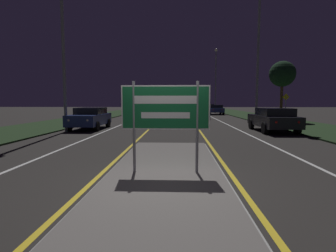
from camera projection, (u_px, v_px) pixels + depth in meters
The scene contains 23 objects.
ground_plane at pixel (164, 184), 5.84m from camera, with size 160.00×160.00×0.00m, color #282623.
median_island at pixel (166, 174), 6.47m from camera, with size 2.90×9.28×0.10m.
verge_left at pixel (80, 119), 26.12m from camera, with size 5.00×100.00×0.08m.
verge_right at pixel (273, 120), 25.35m from camera, with size 5.00×100.00×0.08m.
centre_line_yellow_left at pixel (162, 117), 30.78m from camera, with size 0.12×70.00×0.01m.
centre_line_yellow_right at pixel (190, 117), 30.64m from camera, with size 0.12×70.00×0.01m.
lane_line_white_left at pixel (140, 117), 30.88m from camera, with size 0.12×70.00×0.01m.
lane_line_white_right at pixel (212, 117), 30.54m from camera, with size 0.12×70.00×0.01m.
edge_line_white_left at pixel (115, 117), 31.01m from camera, with size 0.10×70.00×0.01m.
edge_line_white_right at pixel (238, 117), 30.42m from camera, with size 0.10×70.00×0.01m.
highway_sign at pixel (165, 110), 6.32m from camera, with size 2.14×0.07×2.22m.
streetlight_left_near at pixel (62, 13), 15.25m from camera, with size 0.54×0.54×11.00m.
streetlight_right_near at pixel (259, 26), 19.34m from camera, with size 0.60×0.60×11.04m.
streetlight_right_far at pixel (216, 75), 41.41m from camera, with size 0.46×0.46×10.11m.
car_receding_0 at pixel (273, 119), 15.90m from camera, with size 2.03×4.47×1.43m.
car_receding_1 at pixel (199, 111), 29.25m from camera, with size 2.03×4.69×1.37m.
car_receding_2 at pixel (216, 109), 36.91m from camera, with size 2.03×4.12×1.36m.
car_receding_3 at pixel (209, 108), 46.95m from camera, with size 1.86×4.82×1.39m.
car_approaching_0 at pixel (90, 118), 17.44m from camera, with size 1.95×4.20×1.42m.
car_approaching_1 at pixel (157, 111), 31.30m from camera, with size 1.88×4.61×1.35m.
car_approaching_2 at pixel (160, 108), 43.39m from camera, with size 2.03×4.34×1.44m.
warning_sign at pixel (286, 105), 23.04m from camera, with size 0.60×0.06×2.44m.
roadside_palm_right at pixel (282, 74), 23.12m from camera, with size 2.26×2.26×5.31m.
Camera 1 is at (0.32, -5.69, 1.83)m, focal length 28.00 mm.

